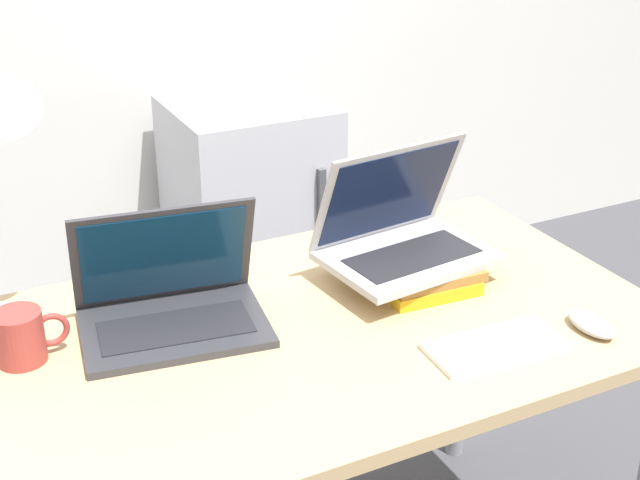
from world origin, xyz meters
The scene contains 8 objects.
desk centered at (0.00, 0.40, 0.69)m, with size 1.36×0.80×0.77m.
laptop_left centered at (-0.25, 0.52, 0.82)m, with size 0.38×0.30×0.25m.
book_stack centered at (0.28, 0.48, 0.80)m, with size 0.22×0.28×0.05m.
laptop_on_books centered at (0.25, 0.50, 0.87)m, with size 0.37×0.29×0.25m.
wireless_keyboard centered at (0.26, 0.17, 0.78)m, with size 0.27×0.13×0.01m.
mouse centered at (0.47, 0.14, 0.79)m, with size 0.06×0.11×0.03m.
mug centered at (-0.53, 0.52, 0.82)m, with size 0.14×0.09×0.10m.
mini_fridge centered at (0.37, 1.64, 0.42)m, with size 0.50×0.49×0.84m.
Camera 1 is at (-0.67, -0.95, 1.66)m, focal length 50.00 mm.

